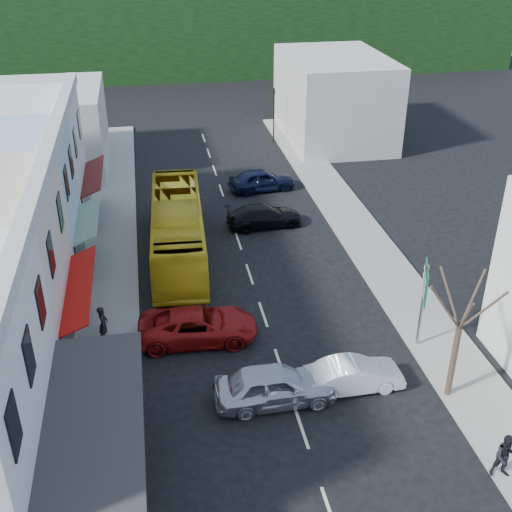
% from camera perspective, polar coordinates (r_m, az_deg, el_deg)
% --- Properties ---
extents(ground, '(120.00, 120.00, 0.00)m').
position_cam_1_polar(ground, '(28.53, 2.15, -9.59)').
color(ground, black).
rests_on(ground, ground).
extents(sidewalk_left, '(3.00, 52.00, 0.15)m').
position_cam_1_polar(sidewalk_left, '(36.48, -12.81, -0.97)').
color(sidewalk_left, gray).
rests_on(sidewalk_left, ground).
extents(sidewalk_right, '(3.00, 52.00, 0.15)m').
position_cam_1_polar(sidewalk_right, '(38.48, 10.00, 0.96)').
color(sidewalk_right, gray).
rests_on(sidewalk_right, ground).
extents(distant_block_left, '(8.00, 10.00, 6.00)m').
position_cam_1_polar(distant_block_left, '(51.51, -17.84, 10.71)').
color(distant_block_left, '#B7B2A8').
rests_on(distant_block_left, ground).
extents(distant_block_right, '(8.00, 12.00, 7.00)m').
position_cam_1_polar(distant_block_right, '(56.10, 6.97, 13.77)').
color(distant_block_right, '#B7B2A8').
rests_on(distant_block_right, ground).
extents(hillside, '(80.00, 26.00, 14.00)m').
position_cam_1_polar(hillside, '(87.73, -8.30, 21.14)').
color(hillside, black).
rests_on(hillside, ground).
extents(bus, '(3.06, 11.71, 3.10)m').
position_cam_1_polar(bus, '(36.54, -6.98, 2.24)').
color(bus, yellow).
rests_on(bus, ground).
extents(car_silver, '(4.42, 1.86, 1.40)m').
position_cam_1_polar(car_silver, '(26.23, 1.66, -11.62)').
color(car_silver, silver).
rests_on(car_silver, ground).
extents(car_white, '(4.44, 1.91, 1.40)m').
position_cam_1_polar(car_white, '(27.15, 8.72, -10.39)').
color(car_white, white).
rests_on(car_white, ground).
extents(car_red, '(4.70, 2.15, 1.40)m').
position_cam_1_polar(car_red, '(29.73, -5.16, -6.26)').
color(car_red, '#9B110F').
rests_on(car_red, ground).
extents(car_black_near, '(4.62, 2.17, 1.40)m').
position_cam_1_polar(car_black_near, '(40.09, 0.76, 3.59)').
color(car_black_near, black).
rests_on(car_black_near, ground).
extents(car_navy_mid, '(4.59, 2.35, 1.40)m').
position_cam_1_polar(car_navy_mid, '(45.42, 0.50, 6.68)').
color(car_navy_mid, black).
rests_on(car_navy_mid, ground).
extents(pedestrian_left, '(0.46, 0.64, 1.70)m').
position_cam_1_polar(pedestrian_left, '(30.00, -13.41, -5.97)').
color(pedestrian_left, black).
rests_on(pedestrian_left, sidewalk_left).
extents(pedestrian_right, '(0.77, 0.57, 1.70)m').
position_cam_1_polar(pedestrian_right, '(24.63, 21.32, -16.35)').
color(pedestrian_right, black).
rests_on(pedestrian_right, sidewalk_right).
extents(direction_sign, '(1.49, 2.06, 4.26)m').
position_cam_1_polar(direction_sign, '(29.26, 14.53, -4.43)').
color(direction_sign, '#075827').
rests_on(direction_sign, ground).
extents(street_tree, '(3.54, 3.54, 6.74)m').
position_cam_1_polar(street_tree, '(26.03, 17.61, -6.17)').
color(street_tree, '#3A2E24').
rests_on(street_tree, ground).
extents(traffic_signal, '(1.02, 1.20, 4.60)m').
position_cam_1_polar(traffic_signal, '(55.14, 1.60, 12.41)').
color(traffic_signal, black).
rests_on(traffic_signal, ground).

